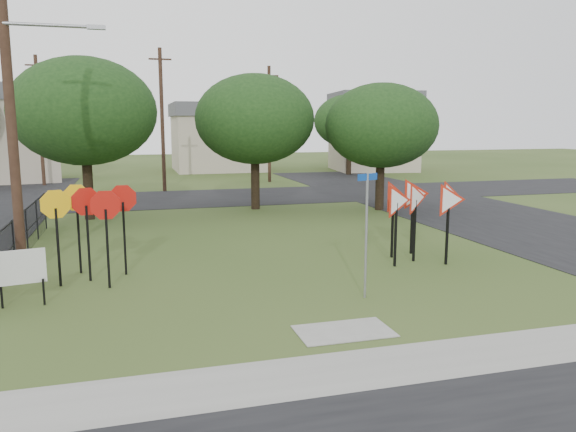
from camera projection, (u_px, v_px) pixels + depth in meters
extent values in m
plane|color=#32471A|center=(309.00, 298.00, 14.06)|extent=(140.00, 140.00, 0.00)
cube|color=gray|center=(381.00, 367.00, 10.07)|extent=(30.00, 1.60, 0.02)
cube|color=#32471A|center=(413.00, 398.00, 8.93)|extent=(30.00, 0.80, 0.02)
cube|color=black|center=(483.00, 215.00, 26.79)|extent=(8.00, 50.00, 0.02)
cube|color=black|center=(204.00, 198.00, 33.03)|extent=(60.00, 8.00, 0.02)
cube|color=gray|center=(344.00, 331.00, 11.78)|extent=(2.00, 1.20, 0.02)
cylinder|color=gray|center=(366.00, 237.00, 13.85)|extent=(0.06, 0.06, 3.13)
cube|color=#0D3C96|center=(368.00, 177.00, 13.61)|extent=(0.61, 0.25, 0.17)
cube|color=black|center=(88.00, 243.00, 15.44)|extent=(0.06, 0.06, 2.12)
cube|color=black|center=(125.00, 239.00, 16.10)|extent=(0.06, 0.06, 2.12)
cube|color=black|center=(108.00, 249.00, 14.78)|extent=(0.06, 0.06, 2.12)
cube|color=black|center=(58.00, 248.00, 14.94)|extent=(0.06, 0.06, 2.12)
cube|color=black|center=(79.00, 237.00, 16.26)|extent=(0.06, 0.06, 2.12)
cube|color=black|center=(396.00, 235.00, 17.04)|extent=(0.07, 0.07, 1.97)
cube|color=black|center=(414.00, 231.00, 17.69)|extent=(0.07, 0.07, 1.97)
cube|color=black|center=(447.00, 233.00, 17.28)|extent=(0.07, 0.07, 1.97)
cube|color=black|center=(392.00, 228.00, 18.20)|extent=(0.07, 0.07, 1.97)
cube|color=black|center=(412.00, 225.00, 18.75)|extent=(0.07, 0.07, 1.97)
cube|color=black|center=(447.00, 227.00, 18.26)|extent=(0.07, 0.07, 1.97)
cube|color=black|center=(2.00, 295.00, 13.23)|extent=(0.05, 0.05, 0.65)
cube|color=black|center=(44.00, 292.00, 13.48)|extent=(0.05, 0.05, 0.65)
cube|color=silver|center=(21.00, 267.00, 13.25)|extent=(1.10, 0.26, 0.83)
cylinder|color=#3E281C|center=(9.00, 99.00, 15.54)|extent=(0.28, 0.28, 10.00)
cylinder|color=gray|center=(50.00, 25.00, 15.44)|extent=(2.40, 0.10, 0.10)
cube|color=gray|center=(96.00, 27.00, 15.77)|extent=(0.50, 0.18, 0.12)
cylinder|color=#3E281C|center=(162.00, 121.00, 35.56)|extent=(0.24, 0.24, 9.00)
cube|color=#3E281C|center=(160.00, 59.00, 34.94)|extent=(1.40, 0.10, 0.10)
cylinder|color=#3E281C|center=(269.00, 125.00, 41.56)|extent=(0.24, 0.24, 8.50)
cube|color=#3E281C|center=(269.00, 76.00, 40.98)|extent=(1.40, 0.10, 0.10)
cylinder|color=#3E281C|center=(40.00, 121.00, 39.09)|extent=(0.24, 0.24, 9.00)
cube|color=#3E281C|center=(36.00, 65.00, 38.47)|extent=(1.40, 0.10, 0.10)
cylinder|color=black|center=(14.00, 245.00, 16.72)|extent=(0.05, 0.05, 1.50)
cylinder|color=black|center=(27.00, 231.00, 18.90)|extent=(0.05, 0.05, 1.50)
cylinder|color=black|center=(37.00, 220.00, 21.08)|extent=(0.05, 0.05, 1.50)
cylinder|color=black|center=(45.00, 211.00, 23.27)|extent=(0.05, 0.05, 1.50)
cube|color=black|center=(19.00, 215.00, 17.69)|extent=(0.03, 11.50, 0.03)
cube|color=black|center=(21.00, 237.00, 17.81)|extent=(0.03, 11.50, 0.03)
cube|color=black|center=(21.00, 237.00, 17.81)|extent=(0.01, 11.50, 1.50)
cube|color=#BAAC96|center=(218.00, 143.00, 52.69)|extent=(8.00, 8.00, 5.00)
cube|color=#4F4F55|center=(217.00, 110.00, 52.19)|extent=(8.40, 8.40, 1.20)
cube|color=#BAAC96|center=(373.00, 138.00, 52.60)|extent=(7.91, 7.91, 6.00)
cube|color=#4F4F55|center=(374.00, 99.00, 52.02)|extent=(8.30, 8.30, 1.20)
cylinder|color=black|center=(88.00, 191.00, 25.50)|extent=(0.44, 0.44, 2.62)
ellipsoid|color=black|center=(84.00, 111.00, 24.93)|extent=(6.40, 6.40, 4.80)
cylinder|color=black|center=(255.00, 185.00, 28.63)|extent=(0.44, 0.44, 2.45)
ellipsoid|color=black|center=(255.00, 119.00, 28.09)|extent=(6.00, 6.00, 4.50)
cylinder|color=black|center=(380.00, 187.00, 28.37)|extent=(0.44, 0.44, 2.27)
ellipsoid|color=black|center=(381.00, 126.00, 27.87)|extent=(5.60, 5.60, 4.20)
cylinder|color=black|center=(349.00, 160.00, 48.01)|extent=(0.44, 0.44, 2.45)
ellipsoid|color=black|center=(349.00, 121.00, 47.47)|extent=(6.00, 6.00, 4.50)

